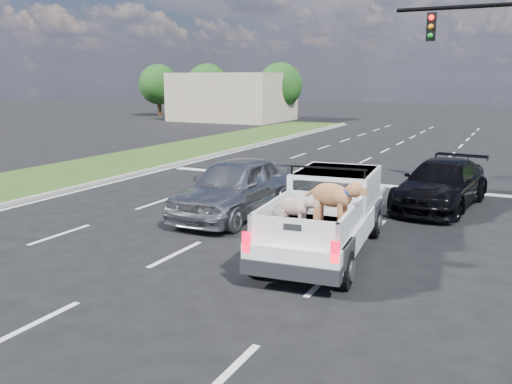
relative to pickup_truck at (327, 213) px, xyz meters
The scene contains 11 objects.
ground 2.25m from the pickup_truck, 125.34° to the right, with size 160.00×160.00×0.00m, color black.
road_markings 5.11m from the pickup_truck, 103.69° to the left, with size 17.75×60.00×0.01m.
grass_median_left 13.43m from the pickup_truck, 161.19° to the left, with size 5.00×60.00×0.10m, color #284515.
curb_left 11.15m from the pickup_truck, 157.12° to the left, with size 0.15×60.00×0.14m, color gray.
building_left 40.36m from the pickup_truck, 121.69° to the left, with size 10.00×8.00×4.40m, color #B8A78C.
tree_far_a 47.93m from the pickup_truck, 130.65° to the left, with size 4.20×4.20×5.40m.
tree_far_b 44.27m from the pickup_truck, 124.74° to the left, with size 4.20×4.20×5.40m.
tree_far_c 40.25m from the pickup_truck, 115.33° to the left, with size 4.20×4.20×5.40m.
pickup_truck is the anchor object (origin of this frame).
silver_sedan 3.98m from the pickup_truck, 149.71° to the left, with size 1.97×4.90×1.67m, color #A3A6AA.
black_coupe 5.96m from the pickup_truck, 73.46° to the left, with size 1.99×4.91×1.42m, color black.
Camera 1 is at (4.99, -9.56, 3.83)m, focal length 38.00 mm.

